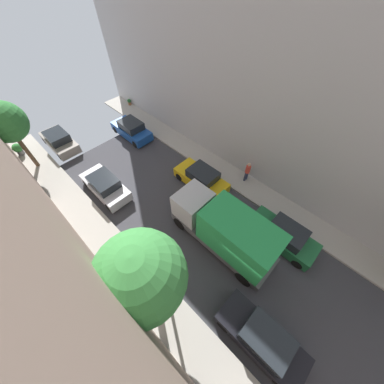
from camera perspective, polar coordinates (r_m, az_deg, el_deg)
ground at (r=13.83m, az=14.23°, el=-17.97°), size 32.00×32.00×0.00m
sidewalk_left at (r=12.60m, az=-1.30°, el=-33.93°), size 2.00×44.00×0.15m
sidewalk_right at (r=16.43m, az=24.18°, el=-4.90°), size 2.00×44.00×0.15m
parked_car_left_1 at (r=12.37m, az=18.08°, el=-33.03°), size 1.78×4.20×1.57m
parked_car_left_2 at (r=16.84m, az=-22.08°, el=1.57°), size 1.78×4.20×1.57m
parked_car_left_3 at (r=22.58m, az=-31.82°, el=11.48°), size 1.78×4.20×1.57m
parked_car_right_2 at (r=14.50m, az=23.01°, el=-10.52°), size 1.78×4.20×1.57m
parked_car_right_3 at (r=16.09m, az=2.56°, el=3.63°), size 1.78×4.20×1.57m
parked_car_right_4 at (r=21.41m, az=-15.78°, el=15.69°), size 1.78×4.20×1.57m
delivery_truck at (r=12.48m, az=9.03°, el=-10.00°), size 2.26×6.60×3.38m
pedestrian at (r=16.61m, az=14.51°, el=5.36°), size 0.40×0.36×1.72m
street_tree_0 at (r=19.91m, az=-41.16°, el=13.72°), size 2.80×2.80×5.46m
street_tree_2 at (r=8.21m, az=-13.53°, el=-20.96°), size 3.35×3.35×6.54m
potted_plant_1 at (r=26.24m, az=-16.31°, el=22.02°), size 0.38×0.38×0.65m
potted_plant_4 at (r=23.66m, az=-39.13°, el=8.92°), size 0.74×0.74×1.04m
lamp_post at (r=9.49m, az=-7.82°, el=-23.07°), size 0.44×0.44×5.11m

